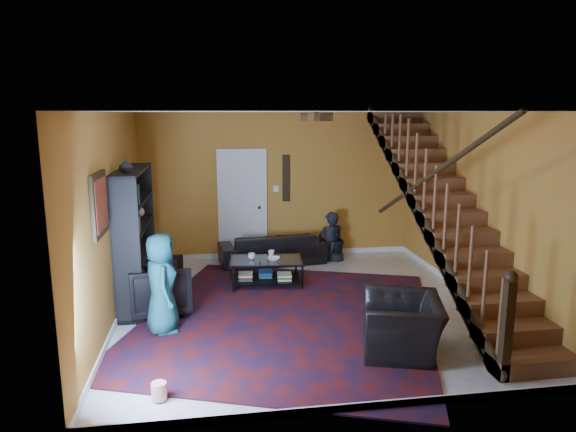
% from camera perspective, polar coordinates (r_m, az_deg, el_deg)
% --- Properties ---
extents(floor, '(5.50, 5.50, 0.00)m').
position_cam_1_polar(floor, '(7.63, 1.74, -10.03)').
color(floor, beige).
rests_on(floor, ground).
extents(room, '(5.50, 5.50, 5.50)m').
position_cam_1_polar(room, '(8.75, -8.53, -6.95)').
color(room, '#C36F2B').
rests_on(room, ground).
extents(staircase, '(0.95, 5.02, 3.18)m').
position_cam_1_polar(staircase, '(7.90, 17.13, 0.76)').
color(staircase, brown).
rests_on(staircase, floor).
extents(bookshelf, '(0.35, 1.80, 2.00)m').
position_cam_1_polar(bookshelf, '(7.88, -16.54, -2.46)').
color(bookshelf, black).
rests_on(bookshelf, floor).
extents(door, '(0.82, 0.05, 2.05)m').
position_cam_1_polar(door, '(9.89, -5.08, 1.08)').
color(door, silver).
rests_on(door, floor).
extents(framed_picture, '(0.04, 0.74, 0.74)m').
position_cam_1_polar(framed_picture, '(6.30, -20.21, 1.23)').
color(framed_picture, maroon).
rests_on(framed_picture, room).
extents(wall_hanging, '(0.14, 0.03, 0.90)m').
position_cam_1_polar(wall_hanging, '(9.90, -0.21, 4.21)').
color(wall_hanging, black).
rests_on(wall_hanging, room).
extents(ceiling_fixture, '(0.40, 0.40, 0.10)m').
position_cam_1_polar(ceiling_fixture, '(6.32, 3.23, 10.96)').
color(ceiling_fixture, '#3F2814').
rests_on(ceiling_fixture, room).
extents(rug, '(5.06, 5.39, 0.02)m').
position_cam_1_polar(rug, '(7.21, -0.14, -11.26)').
color(rug, '#4E110E').
rests_on(rug, floor).
extents(sofa, '(2.03, 0.99, 0.57)m').
position_cam_1_polar(sofa, '(9.68, -1.77, -3.59)').
color(sofa, black).
rests_on(sofa, floor).
extents(armchair_left, '(0.97, 0.95, 0.76)m').
position_cam_1_polar(armchair_left, '(7.50, -14.10, -7.71)').
color(armchair_left, black).
rests_on(armchair_left, floor).
extents(armchair_right, '(1.13, 1.22, 0.66)m').
position_cam_1_polar(armchair_right, '(6.32, 12.58, -11.76)').
color(armchair_right, black).
rests_on(armchair_right, floor).
extents(person_adult_a, '(0.54, 0.38, 1.39)m').
position_cam_1_polar(person_adult_a, '(9.93, 4.76, -3.46)').
color(person_adult_a, black).
rests_on(person_adult_a, sofa).
extents(person_adult_b, '(0.59, 0.48, 1.13)m').
position_cam_1_polar(person_adult_b, '(9.98, 5.06, -4.17)').
color(person_adult_b, black).
rests_on(person_adult_b, sofa).
extents(person_child, '(0.52, 0.70, 1.31)m').
position_cam_1_polar(person_child, '(6.77, -13.88, -7.31)').
color(person_child, '#195F5D').
rests_on(person_child, armchair_left).
extents(coffee_table, '(1.22, 0.78, 0.44)m').
position_cam_1_polar(coffee_table, '(8.45, -2.45, -6.07)').
color(coffee_table, black).
rests_on(coffee_table, floor).
extents(cup_a, '(0.15, 0.15, 0.09)m').
position_cam_1_polar(cup_a, '(8.42, -4.06, -4.46)').
color(cup_a, '#999999').
rests_on(cup_a, coffee_table).
extents(cup_b, '(0.13, 0.13, 0.10)m').
position_cam_1_polar(cup_b, '(8.55, -1.86, -4.17)').
color(cup_b, '#999999').
rests_on(cup_b, coffee_table).
extents(bowl, '(0.22, 0.22, 0.05)m').
position_cam_1_polar(bowl, '(8.33, -1.63, -4.78)').
color(bowl, '#999999').
rests_on(bowl, coffee_table).
extents(vase, '(0.18, 0.18, 0.19)m').
position_cam_1_polar(vase, '(7.20, -17.57, 5.36)').
color(vase, '#999999').
rests_on(vase, bookshelf).
extents(popcorn_bucket, '(0.18, 0.18, 0.17)m').
position_cam_1_polar(popcorn_bucket, '(5.47, -14.14, -18.33)').
color(popcorn_bucket, red).
rests_on(popcorn_bucket, rug).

